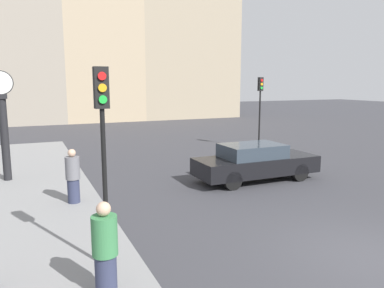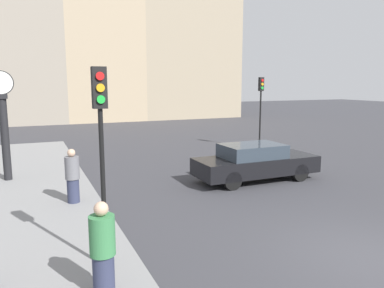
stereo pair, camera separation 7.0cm
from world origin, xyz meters
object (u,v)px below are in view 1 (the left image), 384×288
(sedan_car, at_px, (255,162))
(pedestrian_grey_jacket, at_px, (73,177))
(traffic_light_far, at_px, (260,98))
(pedestrian_green_hoodie, at_px, (105,250))
(street_clock, at_px, (4,126))
(traffic_light_near, at_px, (103,127))

(sedan_car, height_order, pedestrian_grey_jacket, pedestrian_grey_jacket)
(sedan_car, bearing_deg, traffic_light_far, 54.68)
(traffic_light_far, bearing_deg, sedan_car, -125.32)
(sedan_car, xyz_separation_m, pedestrian_grey_jacket, (-6.72, -0.30, 0.19))
(pedestrian_green_hoodie, distance_m, pedestrian_grey_jacket, 5.47)
(sedan_car, xyz_separation_m, street_clock, (-8.66, 3.52, 1.42))
(traffic_light_near, height_order, street_clock, street_clock)
(pedestrian_green_hoodie, height_order, pedestrian_grey_jacket, pedestrian_green_hoodie)
(sedan_car, distance_m, pedestrian_green_hoodie, 8.94)
(street_clock, bearing_deg, pedestrian_green_hoodie, -78.87)
(pedestrian_green_hoodie, bearing_deg, sedan_car, 40.14)
(traffic_light_near, height_order, pedestrian_grey_jacket, traffic_light_near)
(traffic_light_near, relative_size, traffic_light_far, 0.97)
(traffic_light_far, xyz_separation_m, pedestrian_green_hoodie, (-11.06, -11.73, -1.95))
(sedan_car, height_order, traffic_light_far, traffic_light_far)
(traffic_light_near, bearing_deg, street_clock, 103.83)
(pedestrian_grey_jacket, bearing_deg, sedan_car, 2.52)
(street_clock, bearing_deg, sedan_car, -22.12)
(sedan_car, relative_size, traffic_light_far, 1.19)
(pedestrian_grey_jacket, bearing_deg, traffic_light_near, -88.63)
(street_clock, height_order, pedestrian_grey_jacket, street_clock)
(traffic_light_near, distance_m, pedestrian_green_hoodie, 2.21)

